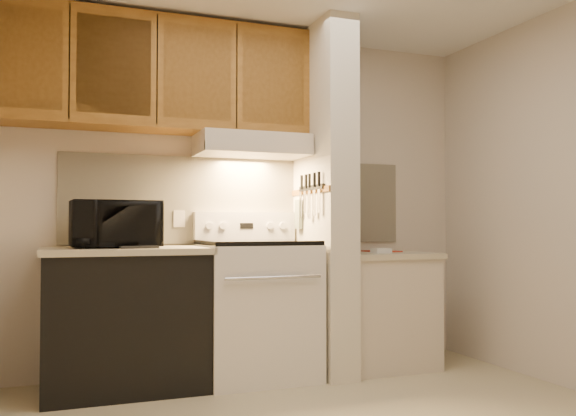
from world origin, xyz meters
TOP-DOWN VIEW (x-y plane):
  - wall_back at (0.00, 1.50)m, footprint 3.60×2.50m
  - backsplash at (0.00, 1.49)m, footprint 2.60×0.02m
  - range_body at (0.00, 1.16)m, footprint 0.76×0.65m
  - oven_window at (0.00, 0.84)m, footprint 0.50×0.01m
  - oven_handle at (0.00, 0.80)m, footprint 0.65×0.02m
  - cooktop at (0.00, 1.16)m, footprint 0.74×0.64m
  - range_backguard at (0.00, 1.44)m, footprint 0.76×0.08m
  - range_display at (0.00, 1.40)m, footprint 0.10×0.01m
  - range_knob_left_outer at (-0.28, 1.40)m, footprint 0.05×0.02m
  - range_knob_left_inner at (-0.18, 1.40)m, footprint 0.05×0.02m
  - range_knob_right_inner at (0.18, 1.40)m, footprint 0.05×0.02m
  - range_knob_right_outer at (0.28, 1.40)m, footprint 0.05×0.02m
  - dishwasher_front at (-0.88, 1.17)m, footprint 1.00×0.63m
  - left_countertop at (-0.88, 1.17)m, footprint 1.04×0.67m
  - spoon_rest at (-0.82, 0.97)m, footprint 0.24×0.09m
  - teal_jar at (-0.83, 1.39)m, footprint 0.11×0.11m
  - outlet at (-0.48, 1.48)m, footprint 0.08×0.01m
  - microwave at (-0.95, 1.17)m, footprint 0.57×0.40m
  - partition_pillar at (0.51, 1.15)m, footprint 0.22×0.70m
  - pillar_trim at (0.39, 1.15)m, footprint 0.01×0.70m
  - knife_strip at (0.39, 1.10)m, footprint 0.02×0.42m
  - knife_blade_a at (0.38, 0.94)m, footprint 0.01×0.03m
  - knife_handle_a at (0.38, 0.94)m, footprint 0.02×0.02m
  - knife_blade_b at (0.38, 1.02)m, footprint 0.01×0.04m
  - knife_handle_b at (0.38, 1.01)m, footprint 0.02×0.02m
  - knife_blade_c at (0.38, 1.11)m, footprint 0.01×0.04m
  - knife_handle_c at (0.38, 1.10)m, footprint 0.02×0.02m
  - knife_blade_d at (0.38, 1.19)m, footprint 0.01×0.04m
  - knife_handle_d at (0.38, 1.17)m, footprint 0.02×0.02m
  - knife_blade_e at (0.38, 1.27)m, footprint 0.01×0.04m
  - knife_handle_e at (0.38, 1.25)m, footprint 0.02×0.02m
  - oven_mitt at (0.38, 1.32)m, footprint 0.03×0.09m
  - right_cab_base at (0.97, 1.15)m, footprint 0.70×0.60m
  - right_countertop at (0.97, 1.15)m, footprint 0.74×0.64m
  - red_folder at (1.04, 1.25)m, footprint 0.24×0.30m
  - white_box at (0.92, 1.05)m, footprint 0.14×0.10m
  - range_hood at (0.00, 1.28)m, footprint 0.78×0.44m
  - hood_lip at (0.00, 1.07)m, footprint 0.78×0.04m
  - upper_cabinets at (-0.69, 1.32)m, footprint 2.18×0.33m
  - cab_door_a at (-1.51, 1.17)m, footprint 0.46×0.01m
  - cab_gap_a at (-1.23, 1.16)m, footprint 0.01×0.01m
  - cab_door_b at (-0.96, 1.17)m, footprint 0.46×0.01m
  - cab_gap_b at (-0.69, 1.16)m, footprint 0.01×0.01m
  - cab_door_c at (-0.42, 1.17)m, footprint 0.46×0.01m
  - cab_gap_c at (-0.14, 1.16)m, footprint 0.01×0.01m
  - cab_door_d at (0.13, 1.17)m, footprint 0.46×0.01m

SIDE VIEW (x-z plane):
  - right_cab_base at x=0.97m, z-range 0.00..0.81m
  - dishwasher_front at x=-0.88m, z-range 0.00..0.87m
  - range_body at x=0.00m, z-range 0.00..0.92m
  - oven_window at x=0.00m, z-range 0.35..0.65m
  - oven_handle at x=0.00m, z-range 0.71..0.73m
  - right_countertop at x=0.97m, z-range 0.81..0.85m
  - red_folder at x=1.04m, z-range 0.85..0.86m
  - white_box at x=0.92m, z-range 0.85..0.89m
  - left_countertop at x=-0.88m, z-range 0.87..0.91m
  - spoon_rest at x=-0.82m, z-range 0.91..0.93m
  - cooktop at x=0.00m, z-range 0.92..0.95m
  - teal_jar at x=-0.83m, z-range 0.91..1.01m
  - range_backguard at x=0.00m, z-range 0.95..1.15m
  - range_display at x=0.00m, z-range 1.03..1.07m
  - range_knob_left_outer at x=-0.28m, z-range 1.03..1.07m
  - range_knob_left_inner at x=-0.18m, z-range 1.03..1.07m
  - range_knob_right_inner at x=0.18m, z-range 1.03..1.07m
  - range_knob_right_outer at x=0.28m, z-range 1.03..1.07m
  - microwave at x=-0.95m, z-range 0.91..1.21m
  - outlet at x=-0.48m, z-range 1.04..1.16m
  - oven_mitt at x=0.38m, z-range 1.03..1.24m
  - knife_blade_c at x=0.38m, z-range 1.10..1.30m
  - knife_blade_b at x=0.38m, z-range 1.12..1.30m
  - knife_blade_e at x=0.38m, z-range 1.12..1.30m
  - knife_blade_a at x=0.38m, z-range 1.14..1.30m
  - knife_blade_d at x=0.38m, z-range 1.14..1.30m
  - backsplash at x=0.00m, z-range 0.92..1.55m
  - wall_back at x=0.00m, z-range 1.24..1.26m
  - partition_pillar at x=0.51m, z-range 0.00..2.50m
  - pillar_trim at x=0.39m, z-range 1.28..1.32m
  - knife_strip at x=0.39m, z-range 1.30..1.34m
  - knife_handle_a at x=0.38m, z-range 1.32..1.42m
  - knife_handle_b at x=0.38m, z-range 1.32..1.42m
  - knife_handle_c at x=0.38m, z-range 1.32..1.42m
  - knife_handle_d at x=0.38m, z-range 1.32..1.42m
  - knife_handle_e at x=0.38m, z-range 1.32..1.42m
  - hood_lip at x=0.00m, z-range 1.55..1.61m
  - range_hood at x=0.00m, z-range 1.55..1.70m
  - upper_cabinets at x=-0.69m, z-range 1.70..2.47m
  - cab_door_a at x=-1.51m, z-range 1.77..2.40m
  - cab_gap_a at x=-1.23m, z-range 1.72..2.45m
  - cab_door_b at x=-0.96m, z-range 1.77..2.40m
  - cab_gap_b at x=-0.69m, z-range 1.72..2.45m
  - cab_door_c at x=-0.42m, z-range 1.77..2.40m
  - cab_gap_c at x=-0.14m, z-range 1.72..2.45m
  - cab_door_d at x=0.13m, z-range 1.77..2.40m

